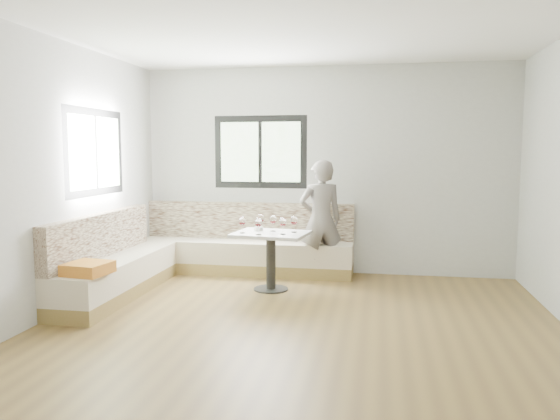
# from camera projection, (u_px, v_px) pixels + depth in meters

# --- Properties ---
(room) EXTENTS (5.01, 5.01, 2.81)m
(room) POSITION_uv_depth(u_px,v_px,m) (291.00, 179.00, 5.05)
(room) COLOR brown
(room) RESTS_ON ground
(banquette) EXTENTS (2.90, 2.80, 0.95)m
(banquette) POSITION_uv_depth(u_px,v_px,m) (193.00, 256.00, 6.94)
(banquette) COLOR olive
(banquette) RESTS_ON ground
(table) EXTENTS (0.93, 0.77, 0.70)m
(table) POSITION_uv_depth(u_px,v_px,m) (271.00, 247.00, 6.52)
(table) COLOR black
(table) RESTS_ON ground
(person) EXTENTS (0.66, 0.55, 1.55)m
(person) POSITION_uv_depth(u_px,v_px,m) (321.00, 220.00, 7.09)
(person) COLOR #69625D
(person) RESTS_ON ground
(olive_ramekin) EXTENTS (0.11, 0.11, 0.05)m
(olive_ramekin) POSITION_uv_depth(u_px,v_px,m) (259.00, 229.00, 6.65)
(olive_ramekin) COLOR white
(olive_ramekin) RESTS_ON table
(wine_glass_a) EXTENTS (0.09, 0.09, 0.20)m
(wine_glass_a) POSITION_uv_depth(u_px,v_px,m) (242.00, 221.00, 6.44)
(wine_glass_a) COLOR white
(wine_glass_a) RESTS_ON table
(wine_glass_b) EXTENTS (0.09, 0.09, 0.20)m
(wine_glass_b) POSITION_uv_depth(u_px,v_px,m) (258.00, 223.00, 6.30)
(wine_glass_b) COLOR white
(wine_glass_b) RESTS_ON table
(wine_glass_c) EXTENTS (0.09, 0.09, 0.20)m
(wine_glass_c) POSITION_uv_depth(u_px,v_px,m) (283.00, 223.00, 6.33)
(wine_glass_c) COLOR white
(wine_glass_c) RESTS_ON table
(wine_glass_d) EXTENTS (0.09, 0.09, 0.20)m
(wine_glass_d) POSITION_uv_depth(u_px,v_px,m) (273.00, 220.00, 6.57)
(wine_glass_d) COLOR white
(wine_glass_d) RESTS_ON table
(wine_glass_e) EXTENTS (0.09, 0.09, 0.20)m
(wine_glass_e) POSITION_uv_depth(u_px,v_px,m) (294.00, 221.00, 6.49)
(wine_glass_e) COLOR white
(wine_glass_e) RESTS_ON table
(wine_glass_f) EXTENTS (0.09, 0.09, 0.20)m
(wine_glass_f) POSITION_uv_depth(u_px,v_px,m) (261.00, 219.00, 6.70)
(wine_glass_f) COLOR white
(wine_glass_f) RESTS_ON table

